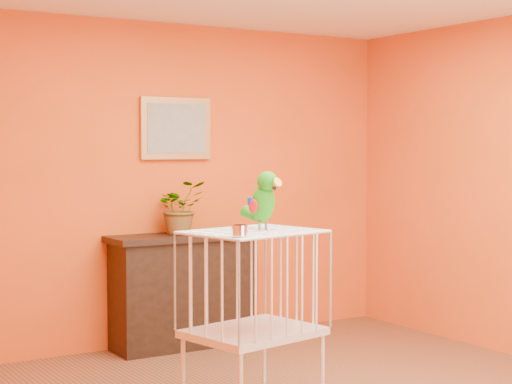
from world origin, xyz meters
TOP-DOWN VIEW (x-y plane):
  - room_shell at (0.00, 0.00)m, footprint 4.50×4.50m
  - console_cabinet at (-0.03, 2.04)m, footprint 1.22×0.44m
  - potted_plant at (-0.05, 2.03)m, footprint 0.40×0.44m
  - framed_picture at (0.00, 2.22)m, footprint 0.62×0.04m
  - birdcage at (-0.52, 0.17)m, footprint 0.81×0.68m
  - feed_cup at (-0.75, -0.07)m, footprint 0.09×0.09m
  - parrot at (-0.41, 0.23)m, footprint 0.18×0.31m

SIDE VIEW (x-z plane):
  - console_cabinet at x=-0.03m, z-range 0.00..0.91m
  - birdcage at x=-0.52m, z-range 0.02..1.13m
  - potted_plant at x=-0.05m, z-range 0.91..1.24m
  - feed_cup at x=-0.75m, z-range 1.12..1.18m
  - parrot at x=-0.41m, z-range 1.11..1.46m
  - room_shell at x=0.00m, z-range -0.67..3.83m
  - framed_picture at x=0.00m, z-range 1.50..2.00m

